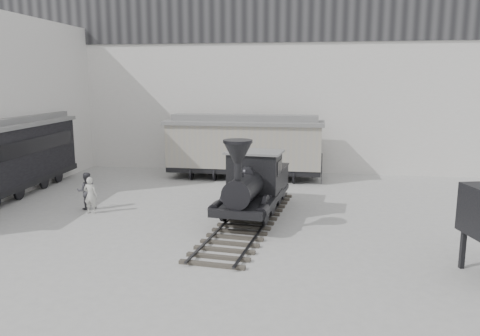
% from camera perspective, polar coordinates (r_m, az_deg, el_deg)
% --- Properties ---
extents(ground, '(90.00, 90.00, 0.00)m').
position_cam_1_polar(ground, '(16.87, -4.06, -9.25)').
color(ground, '#9E9E9B').
extents(north_wall, '(34.00, 2.51, 11.00)m').
position_cam_1_polar(north_wall, '(30.65, 2.12, 10.29)').
color(north_wall, silver).
rests_on(north_wall, ground).
extents(west_pavilion, '(7.00, 12.11, 9.00)m').
position_cam_1_polar(west_pavilion, '(31.22, -26.83, 7.23)').
color(west_pavilion, silver).
rests_on(west_pavilion, ground).
extents(locomotive, '(3.20, 10.11, 3.51)m').
position_cam_1_polar(locomotive, '(19.62, 1.53, -2.43)').
color(locomotive, '#38342D').
rests_on(locomotive, ground).
extents(boxcar, '(9.25, 2.98, 3.78)m').
position_cam_1_polar(boxcar, '(27.53, 0.55, 2.80)').
color(boxcar, black).
rests_on(boxcar, ground).
extents(visitor_a, '(0.60, 0.40, 1.62)m').
position_cam_1_polar(visitor_a, '(21.40, -17.75, -3.17)').
color(visitor_a, beige).
rests_on(visitor_a, ground).
extents(visitor_b, '(1.01, 0.93, 1.69)m').
position_cam_1_polar(visitor_b, '(22.14, -18.20, -2.66)').
color(visitor_b, '#414046').
rests_on(visitor_b, ground).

